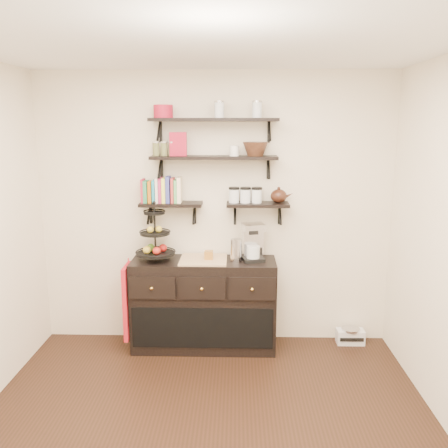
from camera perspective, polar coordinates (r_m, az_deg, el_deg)
floor at (r=3.64m, az=-2.40°, el=-25.17°), size 3.50×3.50×0.00m
ceiling at (r=2.95m, az=-2.89°, el=21.79°), size 3.50×3.50×0.02m
back_wall at (r=4.73m, az=-1.09°, el=1.63°), size 3.50×0.02×2.70m
shelf_top at (r=4.52m, az=-1.22°, el=12.40°), size 1.20×0.27×0.23m
shelf_mid at (r=4.53m, az=-1.20°, el=7.96°), size 1.20×0.27×0.23m
shelf_low_left at (r=4.64m, az=-6.36°, el=2.33°), size 0.60×0.25×0.23m
shelf_low_right at (r=4.60m, az=4.08°, el=2.29°), size 0.60×0.25×0.23m
cookbooks at (r=4.62m, az=-7.22°, el=4.01°), size 0.40×0.15×0.26m
glass_canisters at (r=4.58m, az=2.59°, el=3.38°), size 0.32×0.10×0.13m
sideboard at (r=4.75m, az=-2.44°, el=-9.59°), size 1.40×0.50×0.92m
fruit_stand at (r=4.62m, az=-8.22°, el=-2.02°), size 0.38×0.38×0.55m
candle at (r=4.59m, az=-1.86°, el=-3.74°), size 0.08×0.08×0.08m
coffee_maker at (r=4.58m, az=3.51°, el=-2.25°), size 0.24×0.23×0.37m
thermal_carafe at (r=4.55m, az=1.46°, el=-3.18°), size 0.11×0.11×0.22m
apron at (r=4.74m, az=-11.47°, el=-9.07°), size 0.04×0.31×0.72m
radio at (r=5.12m, az=14.95°, el=-12.87°), size 0.28×0.18×0.17m
recipe_box at (r=4.55m, az=-5.54°, el=9.55°), size 0.16×0.07×0.22m
walnut_bowl at (r=4.52m, az=3.79°, el=8.99°), size 0.24×0.24×0.13m
ramekins at (r=4.52m, az=1.24°, el=8.80°), size 0.09×0.09×0.10m
teapot at (r=4.59m, az=6.59°, el=3.51°), size 0.22×0.17×0.16m
red_pot at (r=4.56m, az=-7.32°, el=13.28°), size 0.18×0.18×0.12m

